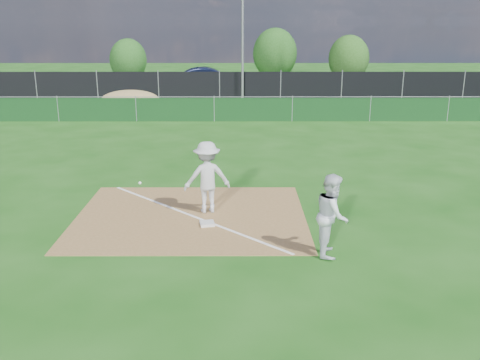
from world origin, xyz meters
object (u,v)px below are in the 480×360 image
Objects in this scene: tree_left at (128,60)px; car_mid at (209,78)px; play_at_first at (207,177)px; tree_right at (349,59)px; car_right at (280,81)px; tree_mid at (275,54)px; first_base at (207,223)px; car_left at (132,81)px; runner at (332,215)px; light_pole at (243,37)px.

car_mid is at bearing -34.53° from tree_left.
tree_right is (9.87, 31.24, 1.03)m from play_at_first.
play_at_first reaches higher than car_right.
tree_left is 0.81× the size of tree_mid.
car_mid is 8.23m from tree_mid.
play_at_first is 0.69× the size of tree_left.
first_base is 0.09× the size of car_left.
car_left is 12.97m from tree_mid.
car_right is (3.90, 26.75, -0.34)m from play_at_first.
runner is at bearing -43.32° from play_at_first.
runner is 30.87m from car_left.
runner is 34.67m from tree_right.
car_mid is at bearing 113.63° from light_pole.
car_right is 13.35m from tree_left.
tree_left is (-6.95, 4.78, 1.04)m from car_mid.
light_pole is at bearing 87.35° from first_base.
runner is at bearing 171.36° from car_right.
light_pole is at bearing -103.56° from tree_mid.
light_pole is 21.61m from play_at_first.
play_at_first reaches higher than runner.
light_pole is 7.01m from car_mid.
tree_mid is at bearing -36.54° from car_left.
tree_mid reaches higher than first_base.
first_base is 28.44m from car_left.
car_left is at bearing 89.75° from car_mid.
first_base is 33.98m from tree_left.
car_mid is at bearing 93.01° from play_at_first.
play_at_first is 27.03m from car_right.
tree_left is at bearing 35.74° from car_left.
tree_left is (-9.45, 10.50, -2.14)m from light_pole.
light_pole is at bearing -131.67° from tree_right.
runner is 36.37m from tree_left.
light_pole is at bearing 11.81° from runner.
tree_mid is (2.85, 11.80, -1.71)m from light_pole.
tree_right is (7.00, 33.94, 1.10)m from runner.
light_pole reaches higher than tree_left.
runner is at bearing -177.82° from car_mid.
light_pole reaches higher than first_base.
runner reaches higher than car_left.
play_at_first reaches higher than car_mid.
car_right is (1.03, 29.45, -0.28)m from runner.
runner is 0.42× the size of car_right.
car_mid reaches higher than car_left.
first_base is 0.09× the size of tree_right.
tree_right is at bearing -75.84° from car_mid.
tree_mid reaches higher than car_left.
tree_left is (-11.24, 34.57, 0.94)m from runner.
tree_right is (11.29, 4.15, 1.19)m from car_mid.
first_base is 0.08× the size of tree_mid.
tree_left is at bearing 104.36° from first_base.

